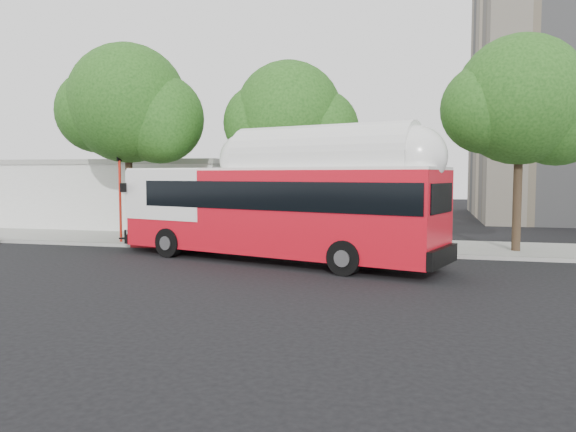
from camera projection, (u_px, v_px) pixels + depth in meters
name	position (u px, v px, depth m)	size (l,w,h in m)	color
ground	(275.00, 267.00, 20.40)	(120.00, 120.00, 0.00)	black
sidewalk	(312.00, 244.00, 26.68)	(60.00, 5.00, 0.15)	gray
curb_strip	(299.00, 251.00, 24.17)	(60.00, 0.30, 0.15)	gray
red_curb_segment	(234.00, 249.00, 24.89)	(10.00, 0.32, 0.16)	maroon
street_tree_left	(137.00, 108.00, 27.35)	(6.67, 5.80, 9.74)	#2D2116
street_tree_mid	(297.00, 120.00, 25.97)	(5.75, 5.00, 8.62)	#2D2116
street_tree_right	(531.00, 105.00, 23.31)	(6.21, 5.40, 9.18)	#2D2116
low_commercial_bldg	(128.00, 193.00, 37.18)	(16.20, 10.20, 4.25)	silver
transit_bus	(275.00, 212.00, 21.60)	(14.14, 6.64, 4.16)	red
signal_pole	(120.00, 199.00, 26.78)	(0.12, 0.40, 4.26)	red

